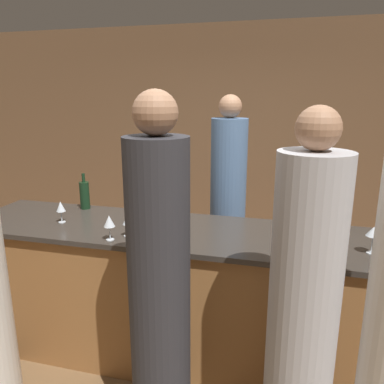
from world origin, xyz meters
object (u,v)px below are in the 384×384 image
wine_bottle_1 (85,195)px  guest_2 (302,321)px  wine_bottle_0 (305,235)px  bartender (228,214)px  guest_1 (160,299)px  wine_bottle_2 (337,214)px

wine_bottle_1 → guest_2: bearing=-30.1°
wine_bottle_0 → guest_2: bearing=-91.2°
bartender → guest_2: bearing=112.1°
bartender → guest_1: bearing=86.1°
wine_bottle_1 → bartender: bearing=23.4°
guest_2 → wine_bottle_2: bearing=76.5°
bartender → wine_bottle_0: 1.16m
guest_2 → wine_bottle_2: (0.24, 1.00, 0.24)m
wine_bottle_0 → wine_bottle_1: wine_bottle_1 is taller
bartender → wine_bottle_1: bearing=23.4°
guest_2 → wine_bottle_2: guest_2 is taller
bartender → wine_bottle_1: (-1.11, -0.48, 0.23)m
guest_1 → wine_bottle_0: guest_1 is taller
guest_1 → wine_bottle_1: 1.46m
guest_1 → wine_bottle_1: size_ratio=6.63×
bartender → guest_2: (0.60, -1.47, -0.03)m
guest_2 → wine_bottle_0: (0.01, 0.51, 0.24)m
wine_bottle_1 → wine_bottle_0: bearing=-15.6°
wine_bottle_0 → wine_bottle_1: 1.79m
wine_bottle_0 → wine_bottle_2: 0.54m
wine_bottle_1 → wine_bottle_2: 1.95m
bartender → guest_1: 1.52m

